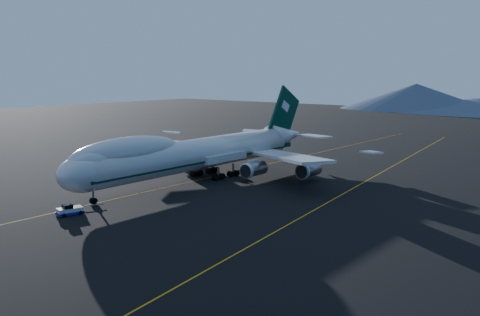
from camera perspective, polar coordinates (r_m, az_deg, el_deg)
The scene contains 5 objects.
ground at distance 113.96m, azimuth -4.52°, elevation -2.36°, with size 500.00×500.00×0.00m, color black.
taxiway_line_main at distance 113.96m, azimuth -4.52°, elevation -2.36°, with size 0.25×220.00×0.01m, color #C88A0B.
taxiway_line_side at distance 104.93m, azimuth 11.39°, elevation -3.52°, with size 0.25×200.00×0.01m, color #C88A0B.
boeing_747 at distance 112.97m, azimuth -4.55°, elevation 0.53°, with size 59.62×72.43×19.37m.
pushback_tug at distance 90.70m, azimuth -17.68°, elevation -5.43°, with size 3.13×4.50×1.79m.
Camera 1 is at (76.69, -81.17, 22.76)m, focal length 40.00 mm.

